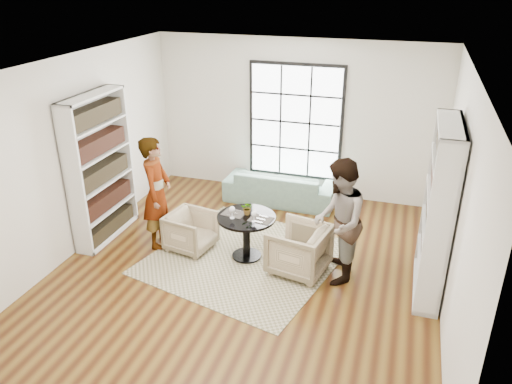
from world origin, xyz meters
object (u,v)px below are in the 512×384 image
(armchair_right, at_px, (299,249))
(wine_glass_right, at_px, (254,214))
(sofa, at_px, (280,186))
(pedestal_table, at_px, (246,228))
(person_left, at_px, (157,193))
(wine_glass_left, at_px, (232,210))
(flower_centerpiece, at_px, (248,208))
(person_right, at_px, (339,222))
(armchair_left, at_px, (191,231))

(armchair_right, relative_size, wine_glass_right, 4.54)
(sofa, bearing_deg, wine_glass_right, 95.75)
(pedestal_table, xyz_separation_m, sofa, (-0.03, 2.14, -0.21))
(armchair_right, height_order, wine_glass_right, wine_glass_right)
(sofa, distance_m, armchair_right, 2.44)
(wine_glass_right, bearing_deg, person_left, 176.12)
(wine_glass_left, bearing_deg, armchair_right, -0.97)
(armchair_right, relative_size, flower_centerpiece, 3.98)
(pedestal_table, height_order, armchair_right, armchair_right)
(pedestal_table, bearing_deg, person_right, -5.67)
(armchair_left, distance_m, wine_glass_left, 0.92)
(sofa, bearing_deg, flower_centerpiece, 91.59)
(armchair_left, bearing_deg, sofa, -12.40)
(person_right, bearing_deg, sofa, -155.69)
(person_left, xyz_separation_m, flower_centerpiece, (1.47, 0.09, -0.10))
(pedestal_table, xyz_separation_m, flower_centerpiece, (-0.01, 0.07, 0.30))
(pedestal_table, height_order, wine_glass_right, wine_glass_right)
(armchair_right, xyz_separation_m, wine_glass_right, (-0.69, 0.01, 0.47))
(pedestal_table, distance_m, sofa, 2.15)
(armchair_right, relative_size, wine_glass_left, 4.12)
(sofa, xyz_separation_m, person_left, (-1.44, -2.16, 0.60))
(pedestal_table, xyz_separation_m, person_left, (-1.47, -0.02, 0.39))
(flower_centerpiece, bearing_deg, sofa, 90.68)
(pedestal_table, bearing_deg, wine_glass_left, -146.42)
(person_right, bearing_deg, armchair_right, -97.84)
(sofa, height_order, armchair_right, armchair_right)
(sofa, relative_size, wine_glass_right, 11.81)
(sofa, xyz_separation_m, person_right, (1.43, -2.28, 0.60))
(pedestal_table, distance_m, armchair_left, 0.95)
(flower_centerpiece, bearing_deg, armchair_left, -174.21)
(person_right, relative_size, flower_centerpiece, 8.98)
(person_left, relative_size, wine_glass_right, 10.26)
(wine_glass_left, bearing_deg, armchair_left, 172.10)
(sofa, xyz_separation_m, armchair_right, (0.88, -2.28, 0.06))
(armchair_left, relative_size, flower_centerpiece, 3.40)
(armchair_right, bearing_deg, wine_glass_left, -79.73)
(pedestal_table, xyz_separation_m, wine_glass_right, (0.16, -0.13, 0.32))
(sofa, height_order, wine_glass_right, wine_glass_right)
(person_left, bearing_deg, pedestal_table, -100.04)
(wine_glass_right, bearing_deg, person_right, -0.43)
(armchair_left, height_order, flower_centerpiece, flower_centerpiece)
(pedestal_table, distance_m, wine_glass_right, 0.38)
(armchair_right, distance_m, wine_glass_left, 1.14)
(armchair_right, relative_size, person_left, 0.44)
(sofa, bearing_deg, armchair_right, 112.06)
(flower_centerpiece, bearing_deg, wine_glass_left, -132.18)
(pedestal_table, height_order, sofa, pedestal_table)
(armchair_left, xyz_separation_m, armchair_right, (1.78, -0.12, 0.05))
(person_left, bearing_deg, sofa, -44.56)
(person_right, bearing_deg, person_left, -100.23)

